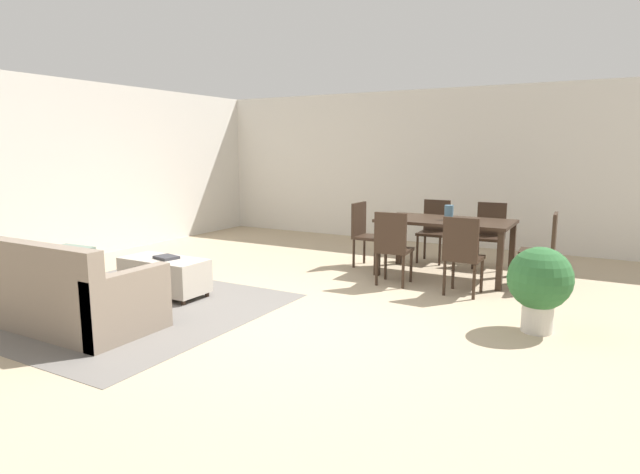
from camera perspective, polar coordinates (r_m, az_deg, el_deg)
The scene contains 16 objects.
ground_plane at distance 5.27m, azimuth -3.61°, elevation -9.09°, with size 10.80×10.80×0.00m, color tan.
wall_back at distance 9.58m, azimuth 13.00°, elevation 7.32°, with size 9.00×0.12×2.70m, color silver.
wall_left at distance 8.62m, azimuth -27.79°, elevation 6.25°, with size 0.12×11.00×2.70m, color silver.
area_rug at distance 6.09m, azimuth -20.83°, elevation -7.09°, with size 3.00×2.80×0.01m, color slate.
couch at distance 5.70m, azimuth -26.44°, elevation -5.59°, with size 2.01×0.88×0.86m.
ottoman_table at distance 6.35m, azimuth -16.44°, elevation -3.90°, with size 1.03×0.48×0.44m.
dining_table at distance 7.14m, azimuth 13.38°, elevation 1.14°, with size 1.70×0.93×0.76m.
dining_chair_near_left at distance 6.54m, azimuth 7.83°, elevation -0.77°, with size 0.42×0.42×0.92m.
dining_chair_near_right at distance 6.24m, azimuth 15.12°, elevation -1.52°, with size 0.41×0.41×0.92m.
dining_chair_far_left at distance 8.09m, azimuth 12.26°, elevation 1.06°, with size 0.40×0.40×0.92m.
dining_chair_far_right at distance 7.89m, azimuth 17.87°, elevation 0.61°, with size 0.42×0.42×0.92m.
dining_chair_head_east at distance 6.95m, azimuth 23.10°, elevation -0.86°, with size 0.42×0.42×0.92m.
dining_chair_head_west at distance 7.58m, azimuth 4.85°, elevation 0.70°, with size 0.41×0.41×0.92m.
vase_centerpiece at distance 7.09m, azimuth 13.74°, elevation 2.59°, with size 0.12×0.12×0.19m, color slate.
book_on_ottoman at distance 6.29m, azimuth -16.25°, elevation -2.12°, with size 0.26×0.20×0.03m, color #333338.
potted_plant at distance 5.25m, azimuth 22.63°, elevation -4.53°, with size 0.58×0.58×0.80m.
Camera 1 is at (2.74, -4.17, 1.68)m, focal length 29.64 mm.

